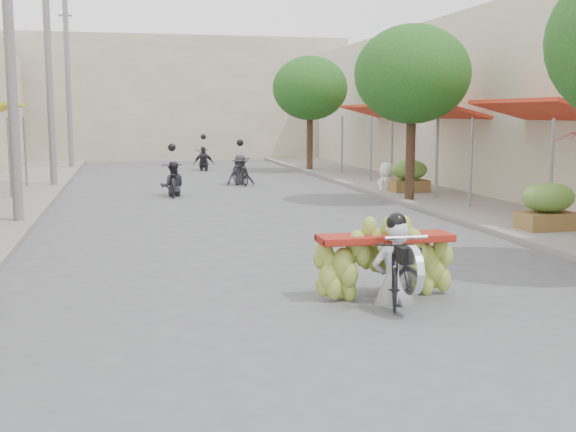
{
  "coord_description": "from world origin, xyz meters",
  "views": [
    {
      "loc": [
        -2.85,
        -6.11,
        2.66
      ],
      "look_at": [
        -0.45,
        4.57,
        1.1
      ],
      "focal_mm": 45.0,
      "sensor_mm": 36.0,
      "label": 1
    }
  ],
  "objects": [
    {
      "name": "utility_pole_mid",
      "position": [
        -5.4,
        12.0,
        4.03
      ],
      "size": [
        0.6,
        0.24,
        8.0
      ],
      "color": "slate",
      "rests_on": "ground"
    },
    {
      "name": "banana_motorbike",
      "position": [
        0.77,
        3.36,
        0.73
      ],
      "size": [
        2.2,
        1.84,
        2.21
      ],
      "color": "black",
      "rests_on": "ground"
    },
    {
      "name": "utility_pole_back",
      "position": [
        -5.4,
        30.0,
        4.03
      ],
      "size": [
        0.6,
        0.24,
        8.0
      ],
      "color": "slate",
      "rests_on": "ground"
    },
    {
      "name": "sidewalk_right",
      "position": [
        7.0,
        15.0,
        0.06
      ],
      "size": [
        4.0,
        60.0,
        0.12
      ],
      "primitive_type": "cube",
      "color": "gray",
      "rests_on": "ground"
    },
    {
      "name": "bg_motorbike_a",
      "position": [
        -1.39,
        17.41,
        0.73
      ],
      "size": [
        0.81,
        1.81,
        1.95
      ],
      "color": "black",
      "rests_on": "ground"
    },
    {
      "name": "produce_crate_mid",
      "position": [
        6.2,
        8.0,
        0.71
      ],
      "size": [
        1.2,
        0.88,
        1.16
      ],
      "color": "brown",
      "rests_on": "ground"
    },
    {
      "name": "ground",
      "position": [
        0.0,
        0.0,
        0.0
      ],
      "size": [
        120.0,
        120.0,
        0.0
      ],
      "primitive_type": "plane",
      "color": "#55565A",
      "rests_on": "ground"
    },
    {
      "name": "street_tree_mid",
      "position": [
        5.4,
        14.0,
        3.78
      ],
      "size": [
        3.4,
        3.4,
        5.25
      ],
      "color": "#3A2719",
      "rests_on": "ground"
    },
    {
      "name": "bg_motorbike_c",
      "position": [
        0.73,
        27.87,
        0.78
      ],
      "size": [
        1.01,
        1.75,
        1.95
      ],
      "color": "black",
      "rests_on": "ground"
    },
    {
      "name": "street_tree_far",
      "position": [
        5.4,
        26.0,
        3.78
      ],
      "size": [
        3.4,
        3.4,
        5.25
      ],
      "color": "#3A2719",
      "rests_on": "ground"
    },
    {
      "name": "far_building",
      "position": [
        0.0,
        38.0,
        3.5
      ],
      "size": [
        20.0,
        6.0,
        7.0
      ],
      "primitive_type": "cube",
      "color": "#BAAC93",
      "rests_on": "ground"
    },
    {
      "name": "produce_crate_far",
      "position": [
        6.2,
        16.0,
        0.71
      ],
      "size": [
        1.2,
        0.88,
        1.16
      ],
      "color": "brown",
      "rests_on": "ground"
    },
    {
      "name": "bg_motorbike_b",
      "position": [
        1.32,
        20.56,
        0.83
      ],
      "size": [
        1.13,
        1.92,
        1.95
      ],
      "color": "black",
      "rests_on": "ground"
    },
    {
      "name": "utility_pole_far",
      "position": [
        -5.4,
        21.0,
        4.03
      ],
      "size": [
        0.6,
        0.24,
        8.0
      ],
      "color": "slate",
      "rests_on": "ground"
    },
    {
      "name": "pedestrian",
      "position": [
        5.76,
        16.92,
        1.02
      ],
      "size": [
        1.02,
        0.96,
        1.79
      ],
      "rotation": [
        0.0,
        0.0,
        3.81
      ],
      "color": "white",
      "rests_on": "ground"
    }
  ]
}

